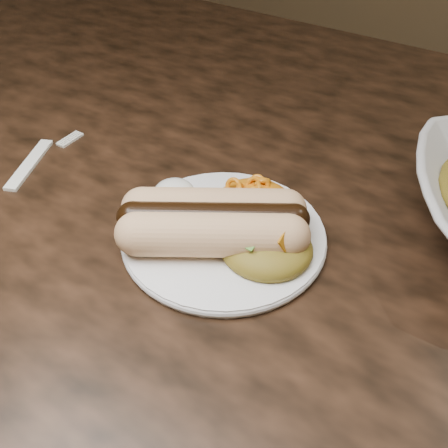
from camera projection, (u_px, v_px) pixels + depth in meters
The scene contains 8 objects.
floor at pixel (211, 445), 1.13m from camera, with size 4.00×4.00×0.00m, color black.
table at pixel (203, 212), 0.69m from camera, with size 1.60×0.90×0.75m.
plate at pixel (224, 236), 0.51m from camera, with size 0.20×0.20×0.01m, color white.
hotdog at pixel (213, 221), 0.49m from camera, with size 0.14×0.14×0.04m.
mac_and_cheese at pixel (256, 193), 0.53m from camera, with size 0.08×0.07×0.03m, color orange.
sour_cream at pixel (174, 190), 0.54m from camera, with size 0.04×0.04×0.03m, color white.
taco_salad at pixel (266, 240), 0.48m from camera, with size 0.09×0.08×0.04m.
fork at pixel (29, 164), 0.61m from camera, with size 0.02×0.14×0.00m, color white.
Camera 1 is at (0.31, -0.43, 1.10)m, focal length 42.00 mm.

